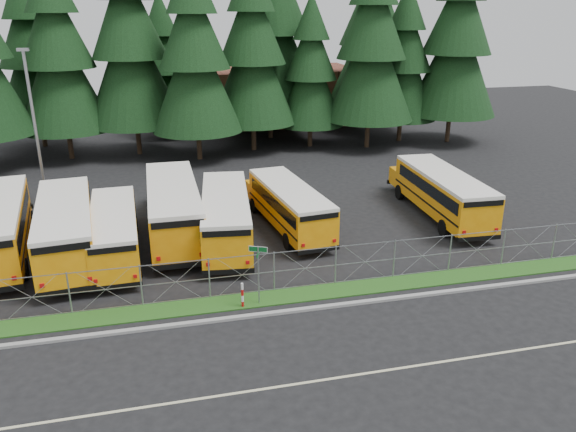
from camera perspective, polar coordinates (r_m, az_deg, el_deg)
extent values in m
plane|color=black|center=(27.70, 0.19, -6.43)|extent=(120.00, 120.00, 0.00)
cube|color=gray|center=(25.03, 1.89, -9.43)|extent=(50.00, 0.25, 0.12)
cube|color=#1A4213|center=(26.23, 1.08, -8.01)|extent=(50.00, 1.40, 0.06)
cube|color=beige|center=(21.15, 5.54, -15.97)|extent=(50.00, 0.12, 0.01)
cube|color=brown|center=(65.78, -3.07, 12.12)|extent=(22.00, 10.00, 6.00)
cylinder|color=#95979D|center=(24.93, -3.00, -6.08)|extent=(0.06, 0.06, 2.80)
cube|color=#0C5620|center=(24.39, -3.06, -3.39)|extent=(0.74, 0.35, 0.22)
cube|color=white|center=(24.39, -3.06, -3.39)|extent=(0.77, 0.36, 0.26)
cube|color=#0C5620|center=(24.49, -3.05, -3.90)|extent=(0.25, 0.51, 0.18)
cylinder|color=#B20C0C|center=(25.05, -4.65, -8.05)|extent=(0.11, 0.11, 1.20)
cylinder|color=#95979D|center=(40.43, -24.26, 7.95)|extent=(0.20, 0.20, 10.00)
cube|color=#95979D|center=(39.80, -25.34, 15.03)|extent=(0.70, 0.35, 0.18)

